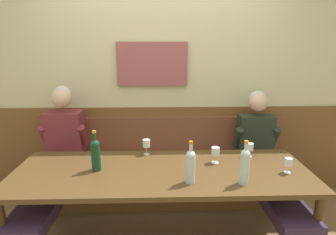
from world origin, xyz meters
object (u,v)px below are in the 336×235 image
person_right_seat (267,165)px  wine_bottle_green_tall (190,165)px  person_left_seat (56,162)px  wall_bench (161,178)px  wine_bottle_amber_mid (96,154)px  wine_bottle_clear_water (245,165)px  wine_glass_by_bottle (288,163)px  wine_glass_left_end (215,152)px  dining_table (162,177)px  wine_glass_mid_left (146,144)px  wine_glass_center_front (249,147)px

person_right_seat → wine_bottle_green_tall: (-0.81, -0.54, 0.26)m
wine_bottle_green_tall → person_left_seat: bearing=154.3°
wall_bench → person_right_seat: (1.02, -0.40, 0.33)m
wine_bottle_amber_mid → wine_bottle_clear_water: bearing=-13.1°
wine_bottle_clear_water → wine_glass_by_bottle: 0.45m
person_left_seat → wine_glass_left_end: person_left_seat is taller
dining_table → wine_glass_mid_left: size_ratio=16.68×
wine_glass_center_front → wine_glass_by_bottle: size_ratio=1.04×
wall_bench → wine_glass_left_end: 0.93m
person_right_seat → wine_glass_mid_left: 1.18m
person_left_seat → person_right_seat: size_ratio=1.01×
wine_glass_mid_left → wine_glass_center_front: 0.96m
wine_glass_by_bottle → dining_table: bearing=175.4°
person_right_seat → wine_glass_mid_left: person_right_seat is taller
wall_bench → wine_glass_left_end: size_ratio=19.11×
wine_glass_center_front → wine_glass_left_end: bearing=-159.5°
wall_bench → wine_bottle_amber_mid: 1.07m
wall_bench → person_left_seat: (-1.01, -0.36, 0.37)m
person_right_seat → wine_glass_mid_left: size_ratio=8.89×
wall_bench → wine_glass_mid_left: (-0.14, -0.38, 0.55)m
wine_bottle_amber_mid → wine_glass_mid_left: (0.40, 0.33, -0.04)m
wine_bottle_green_tall → wine_bottle_clear_water: bearing=-4.3°
wine_bottle_green_tall → wall_bench: bearing=102.8°
wine_bottle_amber_mid → wine_glass_left_end: bearing=6.5°
person_right_seat → wine_glass_center_front: size_ratio=9.96×
dining_table → wine_bottle_green_tall: bearing=-46.3°
wine_bottle_amber_mid → wine_glass_left_end: 1.03m
person_left_seat → wine_glass_mid_left: bearing=-1.4°
wine_bottle_amber_mid → wine_glass_mid_left: 0.52m
person_left_seat → wine_glass_left_end: 1.52m
person_right_seat → wine_bottle_amber_mid: 1.62m
dining_table → wine_glass_by_bottle: (1.03, -0.08, 0.16)m
person_left_seat → wine_bottle_clear_water: bearing=-20.9°
wine_glass_by_bottle → person_right_seat: bearing=91.4°
person_left_seat → wine_glass_mid_left: size_ratio=8.97×
person_right_seat → wine_glass_center_front: 0.30m
wine_bottle_amber_mid → wine_glass_mid_left: wine_bottle_amber_mid is taller
wine_bottle_green_tall → wine_glass_left_end: 0.44m
person_right_seat → wine_bottle_amber_mid: person_right_seat is taller
wine_glass_left_end → wine_glass_center_front: wine_glass_left_end is taller
person_left_seat → wine_glass_center_front: person_left_seat is taller
dining_table → wine_bottle_clear_water: size_ratio=7.18×
wine_bottle_clear_water → person_right_seat: bearing=54.8°
wine_glass_mid_left → wine_glass_left_end: size_ratio=1.02×
wine_glass_mid_left → wine_glass_left_end: wine_glass_mid_left is taller
dining_table → wine_glass_mid_left: 0.41m
wall_bench → person_left_seat: bearing=-160.6°
dining_table → wine_glass_mid_left: (-0.14, 0.34, 0.17)m
wine_glass_mid_left → wine_bottle_green_tall: bearing=-57.9°
dining_table → person_left_seat: person_left_seat is taller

